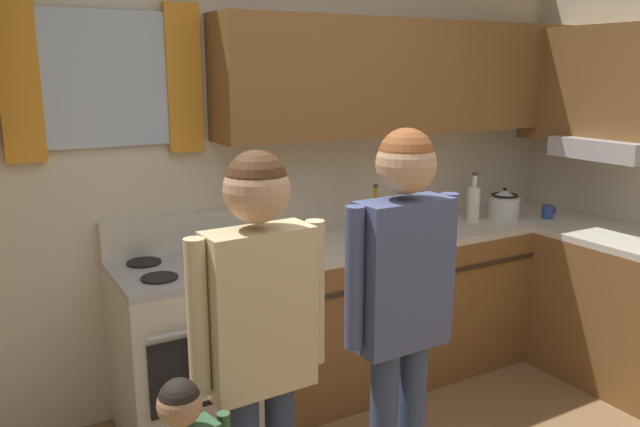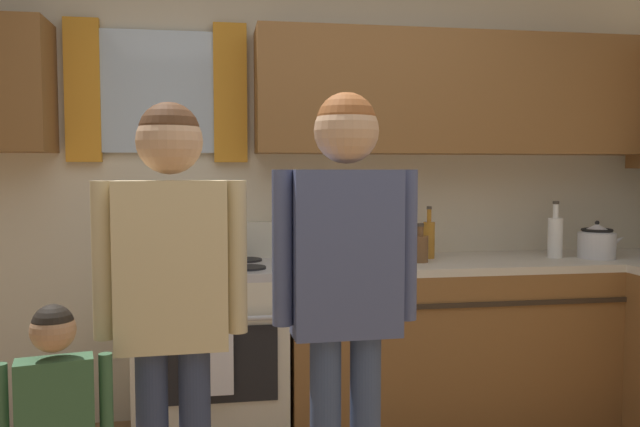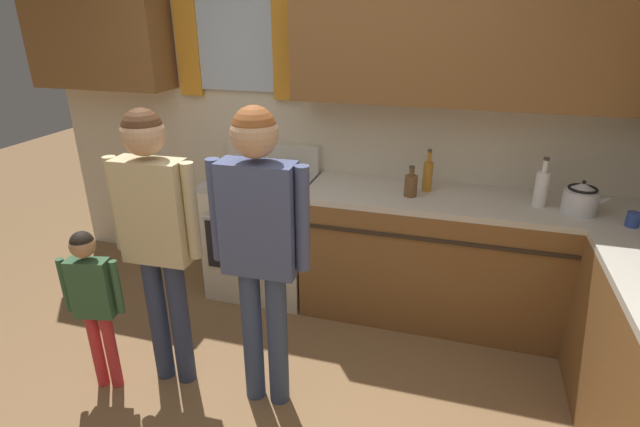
% 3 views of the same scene
% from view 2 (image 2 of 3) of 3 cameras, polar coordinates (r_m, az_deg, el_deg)
% --- Properties ---
extents(back_wall_unit, '(4.60, 0.42, 2.60)m').
position_cam_2_polar(back_wall_unit, '(3.58, -1.84, 5.70)').
color(back_wall_unit, beige).
rests_on(back_wall_unit, ground).
extents(kitchen_counter_run, '(2.34, 1.97, 0.90)m').
position_cam_2_polar(kitchen_counter_run, '(3.56, 22.77, -11.61)').
color(kitchen_counter_run, brown).
rests_on(kitchen_counter_run, ground).
extents(stove_oven, '(0.73, 0.67, 1.10)m').
position_cam_2_polar(stove_oven, '(3.39, -9.60, -11.82)').
color(stove_oven, beige).
rests_on(stove_oven, ground).
extents(bottle_oil_amber, '(0.06, 0.06, 0.29)m').
position_cam_2_polar(bottle_oil_amber, '(3.55, 9.67, -2.21)').
color(bottle_oil_amber, '#B27223').
rests_on(bottle_oil_amber, kitchen_counter_run).
extents(bottle_squat_brown, '(0.08, 0.08, 0.21)m').
position_cam_2_polar(bottle_squat_brown, '(3.40, 8.91, -3.02)').
color(bottle_squat_brown, brown).
rests_on(bottle_squat_brown, kitchen_counter_run).
extents(bottle_milk_white, '(0.08, 0.08, 0.31)m').
position_cam_2_polar(bottle_milk_white, '(3.76, 20.21, -1.90)').
color(bottle_milk_white, white).
rests_on(bottle_milk_white, kitchen_counter_run).
extents(stovetop_kettle, '(0.27, 0.20, 0.21)m').
position_cam_2_polar(stovetop_kettle, '(3.83, 23.44, -2.25)').
color(stovetop_kettle, silver).
rests_on(stovetop_kettle, kitchen_counter_run).
extents(adult_holding_child, '(0.50, 0.22, 1.60)m').
position_cam_2_polar(adult_holding_child, '(2.18, -13.08, -6.06)').
color(adult_holding_child, '#2D3856').
rests_on(adult_holding_child, ground).
extents(adult_in_plaid, '(0.51, 0.22, 1.65)m').
position_cam_2_polar(adult_in_plaid, '(2.22, 2.32, -5.11)').
color(adult_in_plaid, '#38476B').
rests_on(adult_in_plaid, ground).
extents(small_child, '(0.33, 0.14, 0.99)m').
position_cam_2_polar(small_child, '(2.17, -22.47, -17.05)').
color(small_child, red).
rests_on(small_child, ground).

